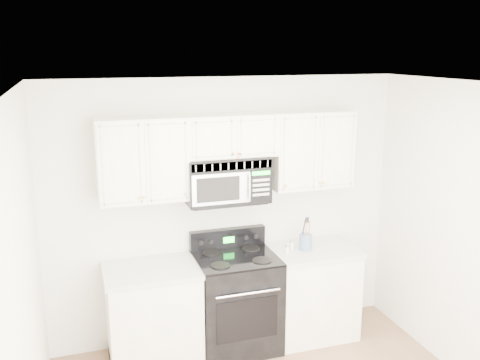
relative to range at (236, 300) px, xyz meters
name	(u,v)px	position (x,y,z in m)	size (l,w,h in m)	color
room	(298,282)	(0.00, -1.43, 0.82)	(3.51, 3.51, 2.61)	#806348
base_cabinet_left	(153,318)	(-0.80, 0.01, -0.06)	(0.86, 0.65, 0.92)	white
base_cabinet_right	(311,294)	(0.80, 0.01, -0.06)	(0.86, 0.65, 0.92)	white
range	(236,300)	(0.00, 0.00, 0.00)	(0.76, 0.70, 1.12)	black
upper_cabinets	(231,150)	(0.00, 0.16, 1.45)	(2.44, 0.37, 0.75)	white
microwave	(227,179)	(-0.05, 0.12, 1.18)	(0.77, 0.44, 0.43)	black
utensil_crock	(305,242)	(0.72, 0.00, 0.52)	(0.13, 0.13, 0.33)	slate
shaker_salt	(292,245)	(0.59, 0.05, 0.48)	(0.04, 0.04, 0.09)	silver
shaker_pepper	(287,249)	(0.50, -0.04, 0.48)	(0.04, 0.04, 0.09)	silver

